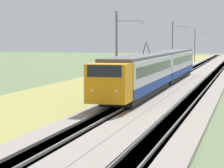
{
  "coord_description": "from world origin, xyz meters",
  "views": [
    {
      "loc": [
        -0.91,
        -8.74,
        5.12
      ],
      "look_at": [
        33.5,
        0.0,
        2.15
      ],
      "focal_mm": 85.0,
      "sensor_mm": 36.0,
      "label": 1
    }
  ],
  "objects_px": {
    "catenary_mast_mid": "(117,52)",
    "catenary_mast_distant": "(195,45)",
    "catenary_mast_far": "(173,46)",
    "passenger_train": "(159,67)"
  },
  "relations": [
    {
      "from": "passenger_train",
      "to": "catenary_mast_far",
      "type": "distance_m",
      "value": 30.74
    },
    {
      "from": "catenary_mast_mid",
      "to": "catenary_mast_distant",
      "type": "relative_size",
      "value": 1.0
    },
    {
      "from": "catenary_mast_mid",
      "to": "catenary_mast_far",
      "type": "xyz_separation_m",
      "value": [
        37.59,
        0.0,
        0.18
      ]
    },
    {
      "from": "catenary_mast_mid",
      "to": "passenger_train",
      "type": "bearing_deg",
      "value": -21.11
    },
    {
      "from": "passenger_train",
      "to": "catenary_mast_far",
      "type": "height_order",
      "value": "catenary_mast_far"
    },
    {
      "from": "catenary_mast_mid",
      "to": "catenary_mast_far",
      "type": "height_order",
      "value": "catenary_mast_far"
    },
    {
      "from": "passenger_train",
      "to": "catenary_mast_mid",
      "type": "distance_m",
      "value": 7.73
    },
    {
      "from": "catenary_mast_distant",
      "to": "catenary_mast_far",
      "type": "bearing_deg",
      "value": 180.0
    },
    {
      "from": "catenary_mast_distant",
      "to": "passenger_train",
      "type": "bearing_deg",
      "value": -177.72
    },
    {
      "from": "catenary_mast_mid",
      "to": "catenary_mast_distant",
      "type": "xyz_separation_m",
      "value": [
        75.17,
        0.0,
        0.0
      ]
    }
  ]
}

